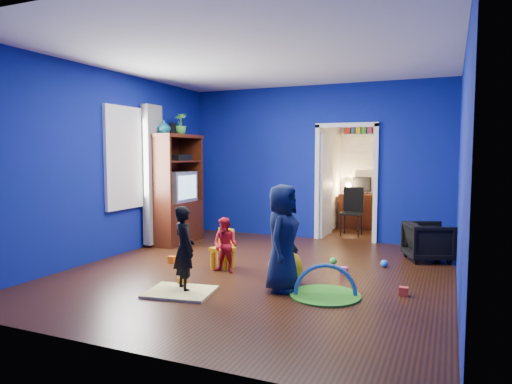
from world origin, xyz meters
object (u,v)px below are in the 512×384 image
at_px(vase, 164,127).
at_px(hopper_ball, 285,267).
at_px(child_black, 184,249).
at_px(armchair, 428,242).
at_px(kid_chair, 222,251).
at_px(folding_chair, 351,212).
at_px(study_desk, 360,211).
at_px(play_mat, 325,295).
at_px(tv_armoire, 175,189).
at_px(toddler_red, 225,245).
at_px(crt_tv, 177,187).
at_px(child_navy, 282,238).

relative_size(vase, hopper_ball, 0.54).
bearing_deg(child_black, armchair, -95.70).
height_order(kid_chair, folding_chair, folding_chair).
bearing_deg(study_desk, play_mat, -84.03).
xyz_separation_m(child_black, kid_chair, (-0.09, 1.14, -0.26)).
bearing_deg(armchair, vase, 75.57).
height_order(vase, tv_armoire, vase).
distance_m(armchair, play_mat, 2.53).
bearing_deg(toddler_red, crt_tv, 140.63).
bearing_deg(folding_chair, tv_armoire, -145.02).
distance_m(armchair, child_black, 3.78).
xyz_separation_m(toddler_red, crt_tv, (-1.77, 1.53, 0.64)).
xyz_separation_m(hopper_ball, play_mat, (0.58, -0.27, -0.21)).
xyz_separation_m(child_navy, vase, (-2.80, 1.70, 1.45)).
xyz_separation_m(armchair, tv_armoire, (-4.31, -0.30, 0.69)).
relative_size(tv_armoire, hopper_ball, 4.53).
bearing_deg(kid_chair, crt_tv, 153.84).
bearing_deg(child_navy, tv_armoire, 52.20).
relative_size(tv_armoire, study_desk, 2.23).
height_order(crt_tv, kid_chair, crt_tv).
relative_size(child_black, toddler_red, 1.34).
xyz_separation_m(vase, folding_chair, (2.81, 2.27, -1.62)).
distance_m(child_navy, hopper_ball, 0.49).
relative_size(child_navy, crt_tv, 1.80).
bearing_deg(crt_tv, folding_chair, 35.37).
relative_size(vase, folding_chair, 0.26).
height_order(armchair, study_desk, study_desk).
height_order(vase, play_mat, vase).
bearing_deg(study_desk, crt_tv, -133.44).
bearing_deg(study_desk, armchair, -60.25).
height_order(child_navy, kid_chair, child_navy).
relative_size(child_black, folding_chair, 1.10).
height_order(tv_armoire, play_mat, tv_armoire).
bearing_deg(child_black, toddler_red, -56.75).
distance_m(child_black, child_navy, 1.16).
relative_size(child_navy, kid_chair, 2.53).
bearing_deg(kid_chair, toddler_red, -39.87).
xyz_separation_m(tv_armoire, crt_tv, (0.04, 0.00, 0.04)).
bearing_deg(tv_armoire, kid_chair, -38.74).
bearing_deg(folding_chair, hopper_ball, -90.93).
bearing_deg(study_desk, folding_chair, -90.00).
relative_size(child_black, play_mat, 1.26).
bearing_deg(crt_tv, child_black, -55.30).
xyz_separation_m(armchair, child_navy, (-1.51, -2.30, 0.34)).
bearing_deg(child_black, kid_chair, -48.54).
height_order(armchair, crt_tv, crt_tv).
bearing_deg(play_mat, tv_armoire, 148.82).
xyz_separation_m(hopper_ball, folding_chair, (0.06, 3.71, 0.24)).
xyz_separation_m(armchair, hopper_ball, (-1.56, -2.05, -0.07)).
xyz_separation_m(child_black, toddler_red, (0.06, 0.94, -0.13)).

